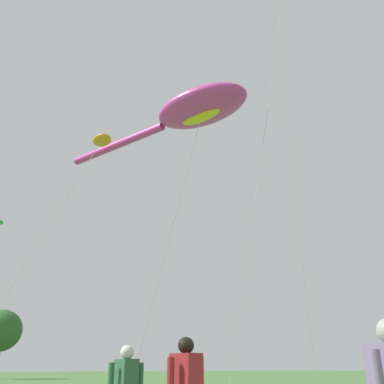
# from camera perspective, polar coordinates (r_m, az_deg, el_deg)

# --- Properties ---
(big_show_kite) EXTENTS (5.09, 10.40, 12.42)m
(big_show_kite) POSITION_cam_1_polar(r_m,az_deg,el_deg) (19.48, 0.28, 10.64)
(big_show_kite) COLOR #CC3899
(big_show_kite) RESTS_ON ground
(small_kite_delta_white) EXTENTS (5.49, 1.37, 12.01)m
(small_kite_delta_white) POSITION_cam_1_polar(r_m,az_deg,el_deg) (21.96, -11.86, 6.53)
(small_kite_delta_white) COLOR orange
(small_kite_delta_white) RESTS_ON ground
(tree_oak_right) EXTENTS (5.02, 5.02, 8.08)m
(tree_oak_right) POSITION_cam_1_polar(r_m,az_deg,el_deg) (61.18, -23.82, -16.35)
(tree_oak_right) COLOR #513823
(tree_oak_right) RESTS_ON ground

